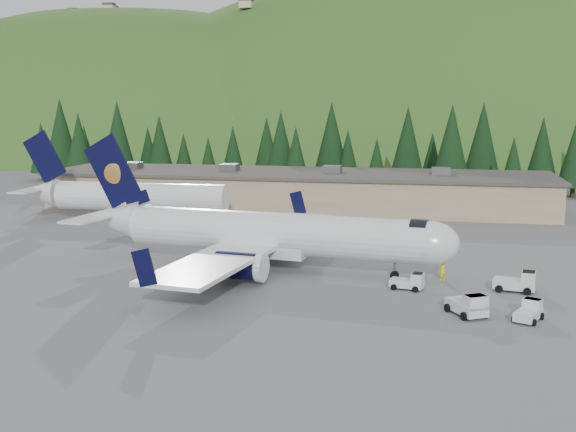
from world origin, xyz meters
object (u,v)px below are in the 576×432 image
Objects in this scene: ramp_worker at (442,270)px; baggage_tug_a at (410,282)px; second_airliner at (120,195)px; baggage_tug_b at (518,282)px; baggage_tug_d at (469,306)px; terminal_building at (297,189)px; airliner at (264,234)px; baggage_tug_c at (529,311)px.

baggage_tug_a is at bearing 11.41° from ramp_worker.
second_airliner is 7.91× the size of baggage_tug_b.
baggage_tug_d is 10.24m from ramp_worker.
baggage_tug_b is at bearing -29.23° from second_airliner.
terminal_building reaches higher than baggage_tug_b.
terminal_building is at bearing 38.78° from second_airliner.
airliner is 1.33× the size of second_airliner.
baggage_tug_b is 0.95× the size of baggage_tug_d.
baggage_tug_d is at bearing -108.38° from baggage_tug_b.
baggage_tug_c is (45.62, -33.37, -2.69)m from second_airliner.
second_airliner reaches higher than baggage_tug_b.
baggage_tug_c is at bearing -80.35° from baggage_tug_b.
baggage_tug_d is 1.93× the size of ramp_worker.
baggage_tug_a is at bearing -162.75° from baggage_tug_b.
ramp_worker is at bearing -30.21° from second_airliner.
baggage_tug_d is at bearing -38.70° from second_airliner.
baggage_tug_d is (-4.11, 0.12, 0.15)m from baggage_tug_c.
ramp_worker is (2.63, 3.45, 0.31)m from baggage_tug_a.
second_airliner is 45.78m from baggage_tug_a.
terminal_building is 43.94m from ramp_worker.
baggage_tug_b is 48.98m from terminal_building.
airliner reaches higher than baggage_tug_a.
ramp_worker is at bearing 3.32° from airliner.
second_airliner is at bearing -158.54° from baggage_tug_d.
terminal_building is 53.81m from baggage_tug_d.
baggage_tug_b is 0.05× the size of terminal_building.
baggage_tug_b is at bearing -1.67° from airliner.
baggage_tug_b is 1.18× the size of baggage_tug_c.
ramp_worker is (19.86, -39.16, -1.68)m from terminal_building.
ramp_worker reaches higher than baggage_tug_a.
baggage_tug_a is 10.84m from baggage_tug_c.
airliner is 9.97× the size of baggage_tug_d.
baggage_tug_a is at bearing -176.52° from baggage_tug_d.
second_airliner reaches higher than baggage_tug_d.
airliner is 24.75m from baggage_tug_c.
airliner reaches higher than second_airliner.
baggage_tug_c is at bearing -62.49° from terminal_building.
airliner is 12.75× the size of baggage_tug_a.
ramp_worker is (-1.74, 10.09, 0.16)m from baggage_tug_d.
airliner is 14.35m from baggage_tug_a.
baggage_tug_c is 0.81× the size of baggage_tug_d.
baggage_tug_c is 11.77m from ramp_worker.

